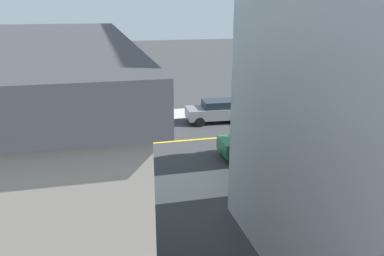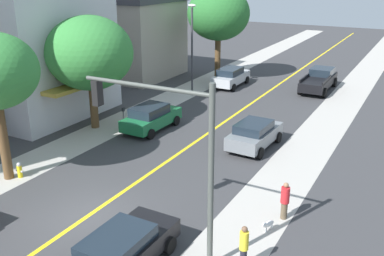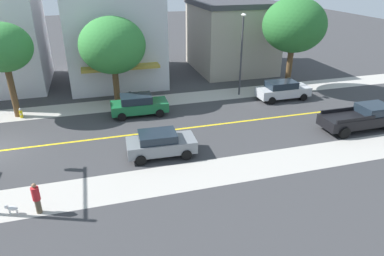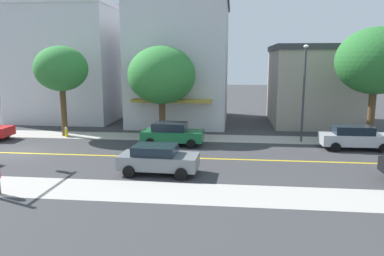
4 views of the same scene
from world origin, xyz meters
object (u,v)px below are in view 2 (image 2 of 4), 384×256
small_dog (268,224)px  parking_meter (123,114)px  pedestrian_red_shirt (285,200)px  street_tree_left_far (218,14)px  black_sedan_right_curb (121,250)px  street_lamp (192,39)px  street_tree_left_near (90,53)px  traffic_light_mast (171,141)px  pedestrian_yellow_shirt (244,246)px  green_sedan_left_curb (151,117)px  silver_sedan_left_curb (231,77)px  black_pickup_truck (319,80)px  fire_hydrant (20,170)px  grey_sedan_right_curb (255,134)px

small_dog → parking_meter: bearing=-101.0°
pedestrian_red_shirt → street_tree_left_far: bearing=-177.3°
black_sedan_right_curb → street_lamp: bearing=23.2°
street_tree_left_near → traffic_light_mast: bearing=-38.8°
pedestrian_red_shirt → traffic_light_mast: bearing=-62.9°
street_tree_left_far → traffic_light_mast: (10.04, -24.72, -1.56)m
street_lamp → pedestrian_yellow_shirt: street_lamp is taller
street_tree_left_far → black_sedan_right_curb: bearing=-71.2°
street_tree_left_far → small_dog: size_ratio=13.00×
small_dog → green_sedan_left_curb: bearing=-106.8°
black_sedan_right_curb → pedestrian_red_shirt: (3.86, 5.82, 0.08)m
silver_sedan_left_curb → small_dog: 22.63m
black_pickup_truck → parking_meter: bearing=150.0°
silver_sedan_left_curb → parking_meter: bearing=171.6°
green_sedan_left_curb → small_dog: bearing=-124.3°
black_sedan_right_curb → small_dog: bearing=-37.6°
street_tree_left_far → street_lamp: street_tree_left_far is taller
fire_hydrant → pedestrian_red_shirt: (12.56, 2.54, 0.46)m
street_tree_left_near → grey_sedan_right_curb: street_tree_left_near is taller
street_tree_left_far → black_pickup_truck: street_tree_left_far is taller
street_tree_left_far → street_lamp: bearing=-90.3°
street_tree_left_far → parking_meter: bearing=-88.8°
street_tree_left_far → street_lamp: size_ratio=1.17×
street_tree_left_far → grey_sedan_right_curb: (8.98, -13.88, -5.11)m
street_tree_left_far → black_pickup_truck: (9.15, 0.70, -5.04)m
grey_sedan_right_curb → pedestrian_yellow_shirt: 10.98m
street_tree_left_far → pedestrian_red_shirt: size_ratio=5.09×
fire_hydrant → silver_sedan_left_curb: bearing=85.1°
black_pickup_truck → pedestrian_red_shirt: (3.68, -21.21, -0.02)m
green_sedan_left_curb → small_dog: 12.84m
green_sedan_left_curb → street_tree_left_far: bearing=10.0°
black_pickup_truck → pedestrian_red_shirt: black_pickup_truck is taller
fire_hydrant → grey_sedan_right_curb: size_ratio=0.19×
street_lamp → black_pickup_truck: bearing=31.1°
street_tree_left_far → fire_hydrant: 23.71m
silver_sedan_left_curb → fire_hydrant: bearing=174.6°
street_tree_left_near → pedestrian_yellow_shirt: bearing=-31.9°
street_tree_left_near → parking_meter: (1.60, 0.93, -3.94)m
street_tree_left_near → pedestrian_yellow_shirt: 16.81m
street_tree_left_far → green_sedan_left_curb: size_ratio=1.88×
street_lamp → black_sedan_right_curb: size_ratio=1.53×
street_lamp → black_sedan_right_curb: bearing=-67.3°
parking_meter → grey_sedan_right_curb: 8.71m
black_pickup_truck → pedestrian_yellow_shirt: (3.43, -24.95, -0.01)m
small_dog → traffic_light_mast: bearing=-21.4°
fire_hydrant → street_tree_left_near: bearing=101.9°
black_pickup_truck → street_tree_left_far: bearing=94.3°
grey_sedan_right_curb → green_sedan_left_curb: (-6.82, -0.37, 0.03)m
black_sedan_right_curb → pedestrian_yellow_shirt: size_ratio=2.85×
black_pickup_truck → street_lamp: bearing=121.0°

